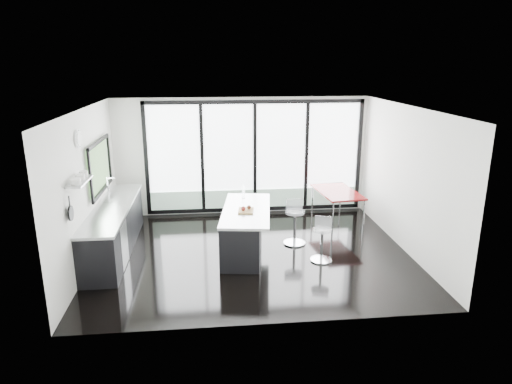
{
  "coord_description": "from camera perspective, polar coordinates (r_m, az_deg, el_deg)",
  "views": [
    {
      "loc": [
        -0.8,
        -8.17,
        3.62
      ],
      "look_at": [
        0.1,
        0.3,
        1.15
      ],
      "focal_mm": 32.0,
      "sensor_mm": 36.0,
      "label": 1
    }
  ],
  "objects": [
    {
      "name": "ceiling",
      "position": [
        8.25,
        -0.48,
        10.47
      ],
      "size": [
        6.0,
        5.0,
        0.0
      ],
      "primitive_type": "cube",
      "color": "white",
      "rests_on": "wall_back"
    },
    {
      "name": "red_table",
      "position": [
        10.59,
        10.06,
        -1.87
      ],
      "size": [
        0.96,
        1.51,
        0.76
      ],
      "primitive_type": "cube",
      "rotation": [
        0.0,
        0.0,
        0.11
      ],
      "color": "maroon",
      "rests_on": "floor"
    },
    {
      "name": "wall_back",
      "position": [
        10.94,
        -0.3,
        3.78
      ],
      "size": [
        6.0,
        0.09,
        2.8
      ],
      "color": "silver",
      "rests_on": "ground"
    },
    {
      "name": "wall_right",
      "position": [
        9.28,
        18.32,
        1.49
      ],
      "size": [
        0.0,
        5.0,
        2.8
      ],
      "primitive_type": "cube",
      "color": "silver",
      "rests_on": "ground"
    },
    {
      "name": "island",
      "position": [
        8.92,
        -1.65,
        -4.72
      ],
      "size": [
        1.17,
        2.23,
        1.13
      ],
      "color": "black",
      "rests_on": "floor"
    },
    {
      "name": "bar_stool_far",
      "position": [
        9.31,
        4.86,
        -4.42
      ],
      "size": [
        0.47,
        0.47,
        0.71
      ],
      "primitive_type": "cylinder",
      "rotation": [
        0.0,
        0.0,
        -0.04
      ],
      "color": "silver",
      "rests_on": "floor"
    },
    {
      "name": "bar_stool_near",
      "position": [
        8.61,
        8.22,
        -6.54
      ],
      "size": [
        0.52,
        0.52,
        0.64
      ],
      "primitive_type": "cylinder",
      "rotation": [
        0.0,
        0.0,
        -0.36
      ],
      "color": "silver",
      "rests_on": "floor"
    },
    {
      "name": "counter_cabinets",
      "position": [
        9.32,
        -17.32,
        -4.38
      ],
      "size": [
        0.69,
        3.24,
        1.36
      ],
      "color": "black",
      "rests_on": "floor"
    },
    {
      "name": "floor",
      "position": [
        8.97,
        -0.44,
        -7.63
      ],
      "size": [
        6.0,
        5.0,
        0.0
      ],
      "primitive_type": "cube",
      "color": "black",
      "rests_on": "ground"
    },
    {
      "name": "wall_left",
      "position": [
        8.96,
        -19.95,
        1.9
      ],
      "size": [
        0.26,
        5.0,
        2.8
      ],
      "color": "silver",
      "rests_on": "ground"
    },
    {
      "name": "wall_front",
      "position": [
        6.14,
        1.83,
        -5.04
      ],
      "size": [
        6.0,
        0.0,
        2.8
      ],
      "primitive_type": "cube",
      "color": "silver",
      "rests_on": "ground"
    }
  ]
}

